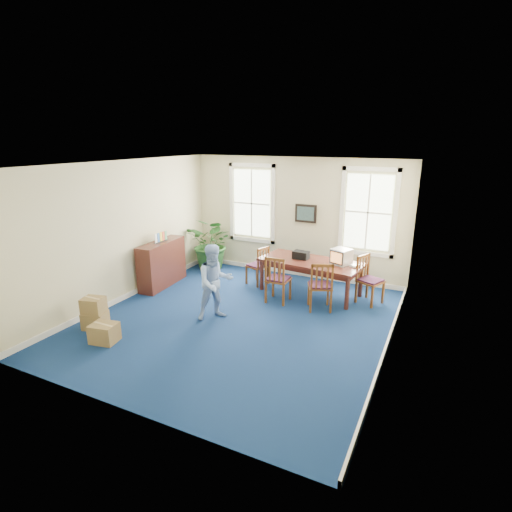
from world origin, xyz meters
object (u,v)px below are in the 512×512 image
at_px(conference_table, 310,277).
at_px(cardboard_boxes, 104,312).
at_px(man, 215,282).
at_px(potted_plant, 212,243).
at_px(credenza, 162,263).
at_px(crt_tv, 341,257).
at_px(chair_near_left, 278,279).

height_order(conference_table, cardboard_boxes, conference_table).
xyz_separation_m(man, potted_plant, (-1.80, 2.79, -0.04)).
relative_size(conference_table, credenza, 1.57).
distance_m(man, cardboard_boxes, 2.28).
distance_m(crt_tv, chair_near_left, 1.57).
bearing_deg(conference_table, chair_near_left, -113.88).
bearing_deg(potted_plant, credenza, -105.24).
bearing_deg(potted_plant, cardboard_boxes, -89.47).
xyz_separation_m(crt_tv, cardboard_boxes, (-3.81, -3.65, -0.67)).
relative_size(man, credenza, 1.04).
xyz_separation_m(credenza, cardboard_boxes, (0.50, -2.46, -0.27)).
xyz_separation_m(chair_near_left, cardboard_boxes, (-2.60, -2.77, -0.22)).
bearing_deg(man, conference_table, 10.18).
height_order(crt_tv, potted_plant, potted_plant).
distance_m(crt_tv, cardboard_boxes, 5.32).
xyz_separation_m(crt_tv, chair_near_left, (-1.21, -0.88, -0.45)).
distance_m(chair_near_left, cardboard_boxes, 3.80).
xyz_separation_m(chair_near_left, potted_plant, (-2.64, 1.39, 0.20)).
height_order(chair_near_left, cardboard_boxes, chair_near_left).
distance_m(crt_tv, man, 3.07).
height_order(crt_tv, credenza, credenza).
height_order(chair_near_left, potted_plant, potted_plant).
height_order(potted_plant, cardboard_boxes, potted_plant).
height_order(conference_table, credenza, credenza).
xyz_separation_m(credenza, potted_plant, (0.46, 1.69, 0.16)).
relative_size(chair_near_left, man, 0.70).
height_order(conference_table, chair_near_left, chair_near_left).
distance_m(crt_tv, potted_plant, 3.89).
xyz_separation_m(crt_tv, credenza, (-4.31, -1.19, -0.40)).
bearing_deg(man, potted_plant, 73.97).
bearing_deg(credenza, cardboard_boxes, -82.83).
relative_size(crt_tv, cardboard_boxes, 0.37).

